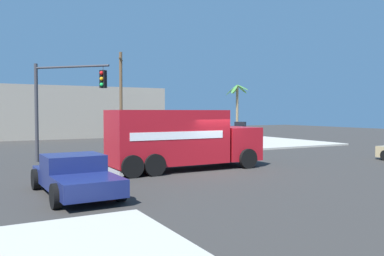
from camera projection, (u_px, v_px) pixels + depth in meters
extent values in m
plane|color=#33302D|center=(212.00, 169.00, 20.01)|extent=(100.00, 100.00, 0.00)
cube|color=#B2ADA0|center=(255.00, 142.00, 36.45)|extent=(11.23, 11.23, 0.14)
cube|color=#AD141E|center=(168.00, 137.00, 19.40)|extent=(5.66, 2.42, 2.60)
cube|color=#AD141E|center=(235.00, 143.00, 21.30)|extent=(1.91, 2.41, 1.70)
cube|color=black|center=(248.00, 136.00, 21.69)|extent=(0.09, 2.02, 0.88)
cube|color=#B2B2B7|center=(114.00, 171.00, 18.16)|extent=(0.21, 2.30, 0.21)
cube|color=white|center=(158.00, 133.00, 20.46)|extent=(4.75, 0.03, 0.36)
cube|color=white|center=(179.00, 135.00, 18.34)|extent=(4.75, 0.03, 0.36)
cylinder|color=black|center=(221.00, 154.00, 22.39)|extent=(1.00, 0.28, 1.00)
cylinder|color=black|center=(248.00, 159.00, 20.22)|extent=(1.00, 0.28, 1.00)
cylinder|color=black|center=(135.00, 159.00, 19.95)|extent=(1.00, 0.28, 1.00)
cylinder|color=black|center=(155.00, 165.00, 17.78)|extent=(1.00, 0.28, 1.00)
cylinder|color=black|center=(115.00, 160.00, 19.45)|extent=(1.00, 0.28, 1.00)
cylinder|color=black|center=(132.00, 167.00, 17.27)|extent=(1.00, 0.28, 1.00)
cylinder|color=#38383D|center=(37.00, 113.00, 22.78)|extent=(0.20, 0.20, 5.60)
cylinder|color=#38383D|center=(71.00, 67.00, 22.02)|extent=(3.33, 3.37, 0.12)
cylinder|color=#38383D|center=(103.00, 68.00, 21.47)|extent=(0.03, 0.03, 0.25)
cube|color=black|center=(103.00, 79.00, 21.49)|extent=(0.42, 0.42, 0.95)
sphere|color=red|center=(101.00, 73.00, 21.31)|extent=(0.20, 0.20, 0.20)
sphere|color=#EFA314|center=(101.00, 79.00, 21.32)|extent=(0.20, 0.20, 0.20)
sphere|color=#19CC4C|center=(102.00, 85.00, 21.33)|extent=(0.20, 0.20, 0.20)
cube|color=navy|center=(63.00, 173.00, 15.36)|extent=(1.99, 1.56, 0.50)
cube|color=navy|center=(73.00, 170.00, 13.97)|extent=(2.00, 1.76, 1.10)
cube|color=black|center=(73.00, 162.00, 13.96)|extent=(1.84, 1.48, 0.48)
cube|color=navy|center=(88.00, 186.00, 12.39)|extent=(2.01, 2.06, 0.55)
cylinder|color=black|center=(36.00, 179.00, 14.74)|extent=(0.26, 0.77, 0.76)
cylinder|color=black|center=(90.00, 175.00, 15.76)|extent=(0.26, 0.77, 0.76)
cylinder|color=black|center=(56.00, 196.00, 11.79)|extent=(0.26, 0.77, 0.76)
cylinder|color=black|center=(120.00, 189.00, 12.81)|extent=(0.26, 0.77, 0.76)
cube|color=black|center=(240.00, 132.00, 34.90)|extent=(1.16, 1.17, 1.85)
cube|color=black|center=(239.00, 131.00, 34.53)|extent=(0.48, 0.52, 1.18)
cylinder|color=#7A6647|center=(237.00, 112.00, 40.82)|extent=(0.26, 0.26, 5.37)
ellipsoid|color=#427F38|center=(242.00, 89.00, 41.13)|extent=(1.42, 0.57, 0.91)
ellipsoid|color=#427F38|center=(235.00, 89.00, 41.38)|extent=(0.73, 1.43, 0.91)
ellipsoid|color=#427F38|center=(232.00, 90.00, 40.91)|extent=(1.11, 1.15, 1.11)
ellipsoid|color=#427F38|center=(234.00, 89.00, 40.19)|extent=(1.34, 0.94, 0.99)
ellipsoid|color=#427F38|center=(243.00, 87.00, 40.17)|extent=(0.68, 1.53, 0.68)
cylinder|color=brown|center=(121.00, 97.00, 39.07)|extent=(0.30, 0.30, 8.67)
cube|color=brown|center=(121.00, 59.00, 38.92)|extent=(1.06, 2.03, 0.12)
cube|color=gray|center=(60.00, 112.00, 43.99)|extent=(22.61, 6.00, 5.59)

